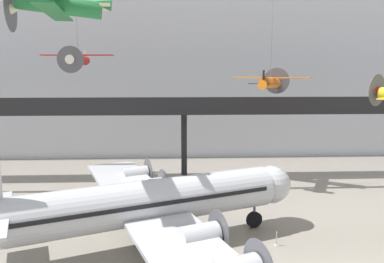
% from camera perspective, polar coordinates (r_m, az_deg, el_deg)
% --- Properties ---
extents(hangar_back_wall, '(140.00, 3.00, 28.82)m').
position_cam_1_polar(hangar_back_wall, '(54.67, -1.52, 11.24)').
color(hangar_back_wall, silver).
rests_on(hangar_back_wall, ground).
extents(mezzanine_walkway, '(110.00, 3.20, 9.61)m').
position_cam_1_polar(mezzanine_walkway, '(43.50, -1.20, 3.23)').
color(mezzanine_walkway, black).
rests_on(mezzanine_walkway, ground).
extents(airliner_silver_main, '(24.46, 28.60, 9.34)m').
position_cam_1_polar(airliner_silver_main, '(26.81, -7.97, -10.90)').
color(airliner_silver_main, '#B7BABF').
rests_on(airliner_silver_main, ground).
extents(suspended_plane_orange_highwing, '(7.99, 7.09, 13.02)m').
position_cam_1_polar(suspended_plane_orange_highwing, '(41.40, 11.84, 7.36)').
color(suspended_plane_orange_highwing, orange).
extents(suspended_plane_red_highwing, '(7.86, 6.39, 10.75)m').
position_cam_1_polar(suspended_plane_red_highwing, '(44.18, -16.93, 10.47)').
color(suspended_plane_red_highwing, red).
extents(suspended_plane_green_biplane, '(7.03, 8.58, 8.10)m').
position_cam_1_polar(suspended_plane_green_biplane, '(28.32, -19.60, 17.71)').
color(suspended_plane_green_biplane, '#1E6B33').
extents(stanchion_barrier, '(0.36, 0.36, 1.08)m').
position_cam_1_polar(stanchion_barrier, '(28.92, 12.74, -16.01)').
color(stanchion_barrier, '#B2B5BA').
rests_on(stanchion_barrier, ground).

